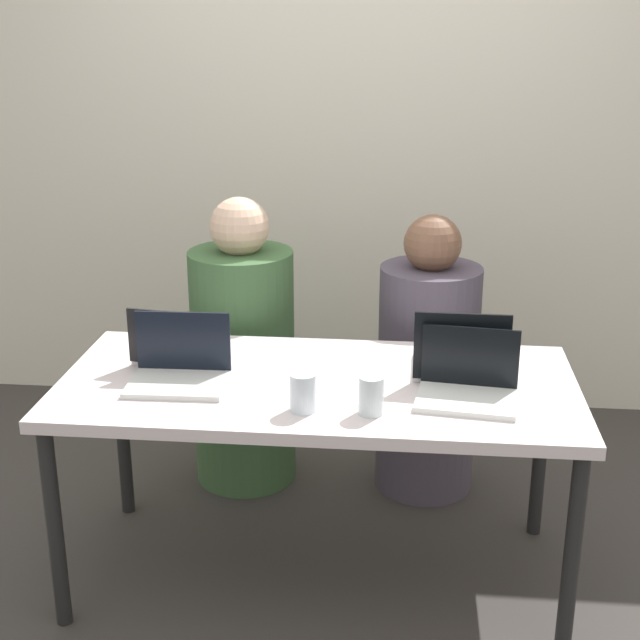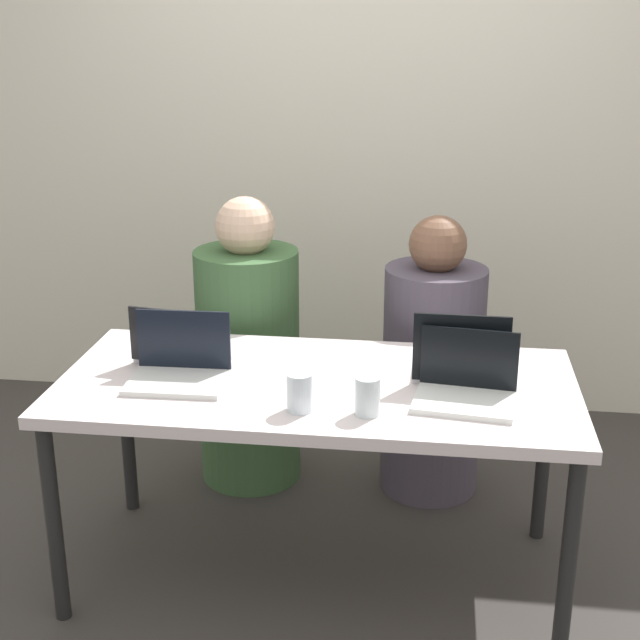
# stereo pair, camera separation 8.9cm
# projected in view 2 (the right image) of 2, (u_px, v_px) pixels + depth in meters

# --- Properties ---
(ground_plane) EXTENTS (12.00, 12.00, 0.00)m
(ground_plane) POSITION_uv_depth(u_px,v_px,m) (317.00, 573.00, 3.11)
(ground_plane) COLOR #393431
(back_wall) EXTENTS (4.50, 0.10, 2.47)m
(back_wall) POSITION_uv_depth(u_px,v_px,m) (361.00, 151.00, 4.15)
(back_wall) COLOR silver
(back_wall) RESTS_ON ground
(desk) EXTENTS (1.66, 0.78, 0.73)m
(desk) POSITION_uv_depth(u_px,v_px,m) (317.00, 398.00, 2.89)
(desk) COLOR silver
(desk) RESTS_ON ground
(person_on_left) EXTENTS (0.45, 0.45, 1.19)m
(person_on_left) POSITION_uv_depth(u_px,v_px,m) (249.00, 357.00, 3.61)
(person_on_left) COLOR #3A5D35
(person_on_left) RESTS_ON ground
(person_on_right) EXTENTS (0.43, 0.43, 1.13)m
(person_on_right) POSITION_uv_depth(u_px,v_px,m) (432.00, 372.00, 3.53)
(person_on_right) COLOR #49414E
(person_on_right) RESTS_ON ground
(laptop_front_right) EXTENTS (0.32, 0.26, 0.21)m
(laptop_front_right) POSITION_uv_depth(u_px,v_px,m) (466.00, 387.00, 2.71)
(laptop_front_right) COLOR silver
(laptop_front_right) RESTS_ON desk
(laptop_front_left) EXTENTS (0.31, 0.25, 0.21)m
(laptop_front_left) POSITION_uv_depth(u_px,v_px,m) (179.00, 367.00, 2.85)
(laptop_front_left) COLOR silver
(laptop_front_left) RESTS_ON desk
(laptop_back_left) EXTENTS (0.34, 0.26, 0.20)m
(laptop_back_left) POSITION_uv_depth(u_px,v_px,m) (183.00, 349.00, 3.02)
(laptop_back_left) COLOR silver
(laptop_back_left) RESTS_ON desk
(laptop_back_right) EXTENTS (0.31, 0.28, 0.24)m
(laptop_back_right) POSITION_uv_depth(u_px,v_px,m) (460.00, 362.00, 2.88)
(laptop_back_right) COLOR silver
(laptop_back_right) RESTS_ON desk
(water_glass_center) EXTENTS (0.08, 0.08, 0.12)m
(water_glass_center) POSITION_uv_depth(u_px,v_px,m) (300.00, 395.00, 2.64)
(water_glass_center) COLOR silver
(water_glass_center) RESTS_ON desk
(water_glass_right) EXTENTS (0.08, 0.08, 0.12)m
(water_glass_right) POSITION_uv_depth(u_px,v_px,m) (367.00, 398.00, 2.61)
(water_glass_right) COLOR silver
(water_glass_right) RESTS_ON desk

